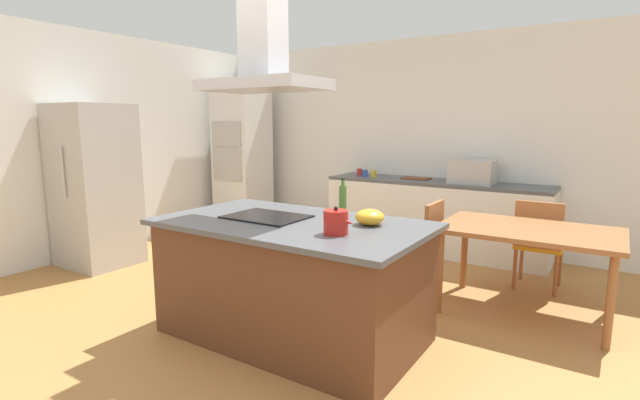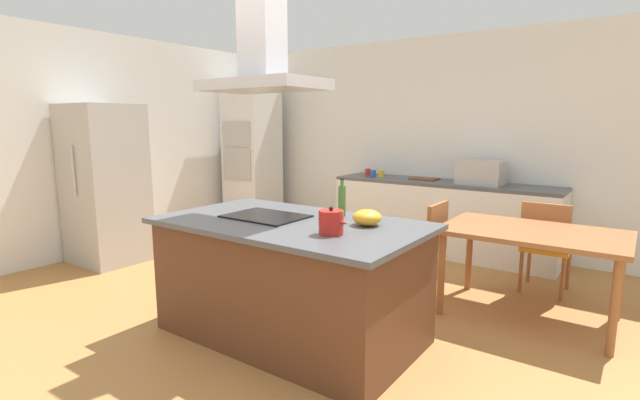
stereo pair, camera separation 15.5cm
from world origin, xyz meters
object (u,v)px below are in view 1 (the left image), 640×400
at_px(cooktop, 267,217).
at_px(coffee_mug_yellow, 374,174).
at_px(olive_oil_bottle, 343,200).
at_px(cutting_board, 416,178).
at_px(range_hood, 263,55).
at_px(countertop_microwave, 472,172).
at_px(dining_table, 528,238).
at_px(tea_kettle, 336,222).
at_px(coffee_mug_blue, 365,173).
at_px(wall_oven_stack, 242,156).
at_px(chair_at_left_end, 423,241).
at_px(chair_facing_back_wall, 539,240).
at_px(coffee_mug_red, 359,172).
at_px(mixing_bowl, 370,217).
at_px(refrigerator, 95,186).

xyz_separation_m(cooktop, coffee_mug_yellow, (-0.50, 2.85, 0.04)).
distance_m(olive_oil_bottle, coffee_mug_yellow, 2.66).
distance_m(cutting_board, range_hood, 3.16).
xyz_separation_m(countertop_microwave, dining_table, (0.87, -1.47, -0.37)).
relative_size(tea_kettle, dining_table, 0.15).
relative_size(olive_oil_bottle, coffee_mug_blue, 3.28).
relative_size(wall_oven_stack, chair_at_left_end, 2.47).
bearing_deg(wall_oven_stack, chair_facing_back_wall, -7.57).
relative_size(coffee_mug_blue, dining_table, 0.06).
bearing_deg(coffee_mug_red, cutting_board, -0.26).
xyz_separation_m(cooktop, coffee_mug_red, (-0.76, 2.93, 0.04)).
bearing_deg(countertop_microwave, chair_facing_back_wall, -42.82).
xyz_separation_m(mixing_bowl, coffee_mug_blue, (-1.40, 2.62, -0.01)).
xyz_separation_m(refrigerator, range_hood, (2.74, -0.28, 1.19)).
xyz_separation_m(mixing_bowl, dining_table, (0.87, 1.21, -0.29)).
height_order(wall_oven_stack, chair_at_left_end, wall_oven_stack).
height_order(refrigerator, dining_table, refrigerator).
height_order(cooktop, chair_facing_back_wall, cooktop).
height_order(cutting_board, dining_table, cutting_board).
height_order(coffee_mug_red, wall_oven_stack, wall_oven_stack).
xyz_separation_m(cooktop, mixing_bowl, (0.78, 0.19, 0.05)).
bearing_deg(chair_at_left_end, dining_table, 0.00).
bearing_deg(cutting_board, mixing_bowl, -75.17).
height_order(cutting_board, refrigerator, refrigerator).
bearing_deg(olive_oil_bottle, refrigerator, -178.33).
xyz_separation_m(mixing_bowl, refrigerator, (-3.52, 0.09, -0.05)).
bearing_deg(tea_kettle, coffee_mug_red, 115.57).
bearing_deg(tea_kettle, chair_facing_back_wall, 67.51).
bearing_deg(cutting_board, olive_oil_bottle, -81.14).
xyz_separation_m(olive_oil_bottle, cutting_board, (-0.40, 2.56, -0.12)).
height_order(tea_kettle, coffee_mug_yellow, tea_kettle).
bearing_deg(mixing_bowl, cooktop, -166.11).
height_order(chair_facing_back_wall, chair_at_left_end, same).
height_order(refrigerator, chair_at_left_end, refrigerator).
distance_m(mixing_bowl, chair_at_left_end, 1.30).
bearing_deg(tea_kettle, coffee_mug_blue, 114.17).
distance_m(cutting_board, chair_at_left_end, 1.71).
distance_m(countertop_microwave, dining_table, 1.75).
xyz_separation_m(tea_kettle, chair_facing_back_wall, (0.93, 2.24, -0.47)).
height_order(cutting_board, range_hood, range_hood).
bearing_deg(mixing_bowl, wall_oven_stack, 144.52).
relative_size(dining_table, range_hood, 1.56).
relative_size(tea_kettle, coffee_mug_red, 2.38).
bearing_deg(range_hood, mixing_bowl, 13.89).
height_order(mixing_bowl, countertop_microwave, countertop_microwave).
xyz_separation_m(cutting_board, chair_at_left_end, (0.68, -1.52, -0.40)).
relative_size(coffee_mug_yellow, chair_at_left_end, 0.10).
bearing_deg(mixing_bowl, coffee_mug_yellow, 115.88).
bearing_deg(wall_oven_stack, chair_at_left_end, -20.04).
bearing_deg(coffee_mug_red, range_hood, -75.45).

